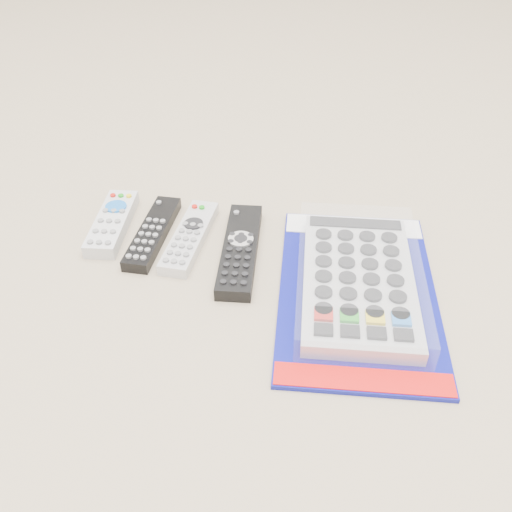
% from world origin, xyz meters
% --- Properties ---
extents(remote_small_grey, '(0.07, 0.16, 0.02)m').
position_xyz_m(remote_small_grey, '(-0.21, 0.02, 0.01)').
color(remote_small_grey, '#AFAFB1').
rests_on(remote_small_grey, ground).
extents(remote_slim_black, '(0.04, 0.18, 0.02)m').
position_xyz_m(remote_slim_black, '(-0.14, 0.01, 0.01)').
color(remote_slim_black, black).
rests_on(remote_slim_black, ground).
extents(remote_silver_dvd, '(0.04, 0.17, 0.02)m').
position_xyz_m(remote_silver_dvd, '(-0.08, 0.01, 0.01)').
color(remote_silver_dvd, '#B8B8BD').
rests_on(remote_silver_dvd, ground).
extents(remote_large_black, '(0.07, 0.21, 0.02)m').
position_xyz_m(remote_large_black, '(0.01, -0.01, 0.01)').
color(remote_large_black, black).
rests_on(remote_large_black, ground).
extents(jumbo_remote_packaged, '(0.25, 0.37, 0.05)m').
position_xyz_m(jumbo_remote_packaged, '(0.18, -0.05, 0.02)').
color(jumbo_remote_packaged, navy).
rests_on(jumbo_remote_packaged, ground).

